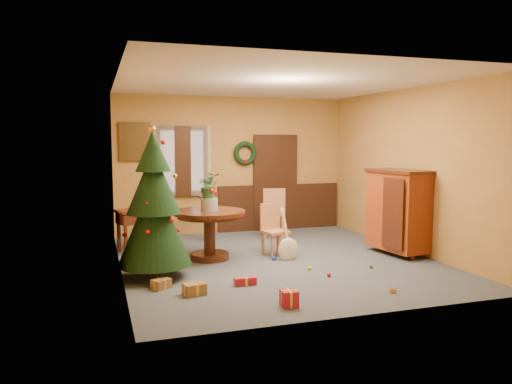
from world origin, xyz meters
name	(u,v)px	position (x,y,z in m)	size (l,w,h in m)	color
room_envelope	(243,180)	(0.21, 2.70, 1.12)	(5.50, 5.50, 5.50)	#353D4D
dining_table	(209,225)	(-1.05, 0.42, 0.57)	(1.19, 1.19, 0.82)	black
urn	(209,204)	(-1.05, 0.42, 0.93)	(0.28, 0.28, 0.21)	slate
centerpiece_plant	(209,185)	(-1.05, 0.42, 1.24)	(0.38, 0.33, 0.42)	#1E4C23
chair_near	(273,228)	(0.07, 0.39, 0.48)	(0.46, 0.46, 0.90)	#A56C42
chair_far	(273,211)	(0.57, 1.79, 0.55)	(0.51, 0.51, 1.02)	#A56C42
guitar	(288,235)	(0.18, -0.03, 0.42)	(0.36, 0.17, 0.84)	beige
plant_stand	(208,213)	(-0.76, 1.81, 0.56)	(0.35, 0.35, 0.91)	black
stand_plant	(208,186)	(-0.76, 1.81, 1.10)	(0.21, 0.17, 0.39)	#19471E
christmas_tree	(154,207)	(-2.04, -0.43, 1.04)	(1.06, 1.06, 2.19)	#382111
writing_desk	(141,219)	(-2.07, 1.41, 0.58)	(0.95, 0.69, 0.77)	black
sideboard	(398,209)	(2.15, -0.22, 0.79)	(0.76, 1.23, 1.48)	#551709
gift_a	(195,289)	(-1.65, -1.40, 0.07)	(0.31, 0.25, 0.15)	brown
gift_b	(289,298)	(-0.66, -2.20, 0.10)	(0.21, 0.21, 0.20)	maroon
gift_c	(161,284)	(-2.03, -1.01, 0.06)	(0.29, 0.27, 0.13)	brown
gift_d	(245,281)	(-0.91, -1.20, 0.05)	(0.31, 0.13, 0.11)	maroon
toy_a	(274,259)	(-0.04, 0.02, 0.03)	(0.08, 0.05, 0.05)	#254AA2
toy_b	(371,267)	(1.20, -0.95, 0.03)	(0.06, 0.06, 0.06)	#238034
toy_c	(309,268)	(0.25, -0.75, 0.03)	(0.08, 0.05, 0.05)	gold
toy_d	(329,275)	(0.37, -1.18, 0.03)	(0.06, 0.06, 0.06)	red
toy_e	(393,291)	(0.82, -2.14, 0.03)	(0.08, 0.05, 0.05)	orange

